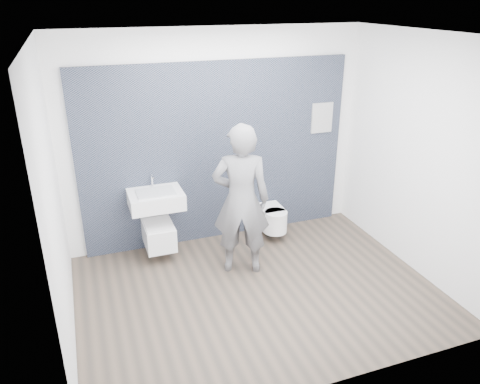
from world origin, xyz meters
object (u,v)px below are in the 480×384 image
object	(u,v)px
toilet_square	(159,233)
toilet_rounded	(272,218)
washbasin	(156,199)
visitor	(241,200)

from	to	relation	value
toilet_square	toilet_rounded	world-z (taller)	toilet_square
washbasin	toilet_square	bearing A→B (deg)	-90.00
toilet_rounded	visitor	bearing A→B (deg)	-137.48
visitor	washbasin	bearing A→B (deg)	-17.36
washbasin	toilet_square	world-z (taller)	washbasin
toilet_square	washbasin	bearing A→B (deg)	90.00
toilet_rounded	visitor	distance (m)	1.14
washbasin	visitor	size ratio (longest dim) A/B	0.36
washbasin	visitor	world-z (taller)	visitor
toilet_rounded	visitor	size ratio (longest dim) A/B	0.30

